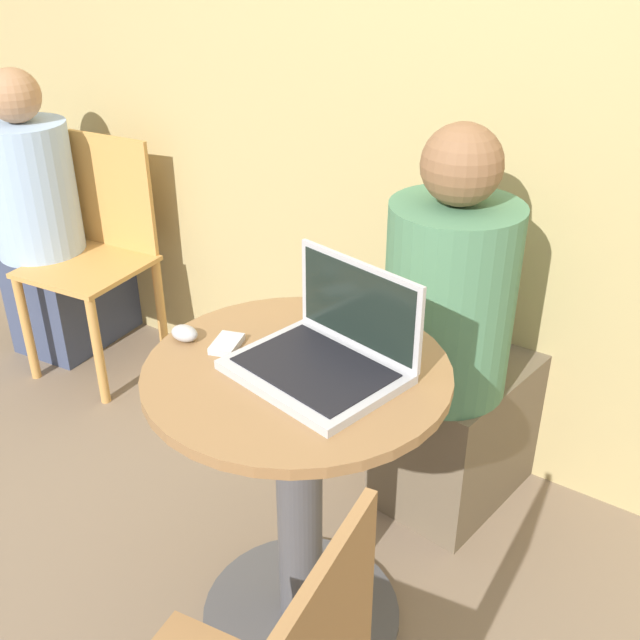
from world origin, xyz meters
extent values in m
plane|color=#7F6B56|center=(0.00, 0.00, 0.00)|extent=(12.00, 12.00, 0.00)
cube|color=tan|center=(0.00, 0.90, 1.30)|extent=(7.00, 0.05, 2.60)
cylinder|color=#4C4C51|center=(0.00, 0.00, 0.01)|extent=(0.51, 0.51, 0.02)
cylinder|color=#4C4C51|center=(0.00, 0.00, 0.38)|extent=(0.11, 0.11, 0.72)
cylinder|color=olive|center=(0.00, 0.00, 0.75)|extent=(0.66, 0.66, 0.02)
cube|color=#B7B7BC|center=(0.05, -0.01, 0.77)|extent=(0.38, 0.32, 0.02)
cube|color=black|center=(0.05, -0.01, 0.78)|extent=(0.33, 0.26, 0.00)
cube|color=#B7B7BC|center=(0.07, 0.12, 0.88)|extent=(0.33, 0.07, 0.20)
cube|color=black|center=(0.07, 0.12, 0.88)|extent=(0.31, 0.06, 0.18)
cube|color=silver|center=(-0.18, -0.02, 0.77)|extent=(0.08, 0.10, 0.02)
ellipsoid|color=#B2B2B7|center=(-0.28, -0.05, 0.78)|extent=(0.07, 0.05, 0.03)
cube|color=brown|center=(0.11, 0.67, 0.23)|extent=(0.38, 0.52, 0.45)
cylinder|color=#4C7F5B|center=(0.09, 0.55, 0.72)|extent=(0.34, 0.34, 0.53)
sphere|color=brown|center=(0.09, 0.55, 1.08)|extent=(0.20, 0.20, 0.20)
cylinder|color=tan|center=(-1.52, 0.33, 0.22)|extent=(0.04, 0.04, 0.43)
cylinder|color=tan|center=(-1.17, 0.37, 0.22)|extent=(0.04, 0.04, 0.43)
cylinder|color=tan|center=(-1.56, 0.69, 0.22)|extent=(0.04, 0.04, 0.43)
cylinder|color=tan|center=(-1.21, 0.73, 0.22)|extent=(0.04, 0.04, 0.43)
cube|color=tan|center=(-1.36, 0.53, 0.44)|extent=(0.44, 0.44, 0.02)
cube|color=tan|center=(-1.38, 0.72, 0.67)|extent=(0.37, 0.06, 0.44)
cube|color=#3D4766|center=(-1.63, 0.64, 0.22)|extent=(0.36, 0.49, 0.44)
cylinder|color=#9EBCE5|center=(-1.61, 0.53, 0.69)|extent=(0.33, 0.33, 0.50)
sphere|color=#A87A56|center=(-1.61, 0.53, 1.04)|extent=(0.19, 0.19, 0.19)
camera|label=1|loc=(0.80, -1.08, 1.62)|focal=42.00mm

